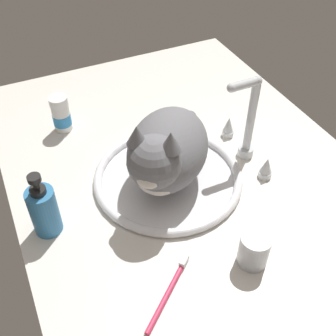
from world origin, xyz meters
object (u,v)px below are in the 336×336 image
object	(u,v)px
pill_bottle	(61,115)
metal_jar	(254,249)
toothbrush	(169,291)
soap_pump_bottle	(44,210)
sink_basin	(168,178)
cat	(165,152)
faucet	(247,129)

from	to	relation	value
pill_bottle	metal_jar	distance (cm)	61.77
toothbrush	pill_bottle	bearing A→B (deg)	-174.96
soap_pump_bottle	metal_jar	bearing A→B (deg)	54.15
soap_pump_bottle	toothbrush	distance (cm)	30.08
sink_basin	toothbrush	bearing A→B (deg)	-24.62
cat	sink_basin	bearing A→B (deg)	138.87
soap_pump_bottle	metal_jar	world-z (taller)	soap_pump_bottle
metal_jar	faucet	bearing A→B (deg)	150.74
faucet	pill_bottle	xyz separation A→B (cm)	(-29.87, -38.33, -3.82)
cat	toothbrush	bearing A→B (deg)	-23.38
faucet	cat	bearing A→B (deg)	-85.98
sink_basin	pill_bottle	distance (cm)	34.74
faucet	metal_jar	size ratio (longest dim) A/B	3.06
faucet	cat	distance (cm)	22.54
sink_basin	cat	world-z (taller)	cat
cat	soap_pump_bottle	size ratio (longest dim) A/B	2.08
sink_basin	faucet	world-z (taller)	faucet
soap_pump_bottle	metal_jar	distance (cm)	42.79
toothbrush	faucet	bearing A→B (deg)	128.89
faucet	metal_jar	distance (cm)	31.87
pill_bottle	toothbrush	world-z (taller)	pill_bottle
soap_pump_bottle	metal_jar	xyz separation A→B (cm)	(25.03, 34.64, -2.26)
pill_bottle	sink_basin	bearing A→B (deg)	30.11
sink_basin	cat	bearing A→B (deg)	-41.13
sink_basin	faucet	size ratio (longest dim) A/B	1.55
cat	toothbrush	size ratio (longest dim) A/B	2.31
toothbrush	sink_basin	bearing A→B (deg)	155.38
soap_pump_bottle	pill_bottle	size ratio (longest dim) A/B	1.54
soap_pump_bottle	pill_bottle	distance (cm)	34.40
sink_basin	metal_jar	xyz separation A→B (cm)	(27.48, 5.61, 2.84)
faucet	toothbrush	distance (cm)	43.55
soap_pump_bottle	faucet	bearing A→B (deg)	92.81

